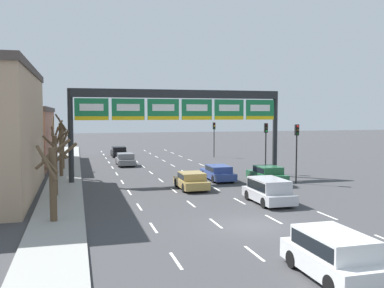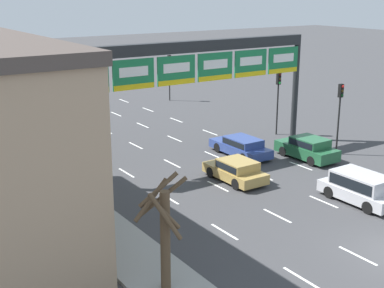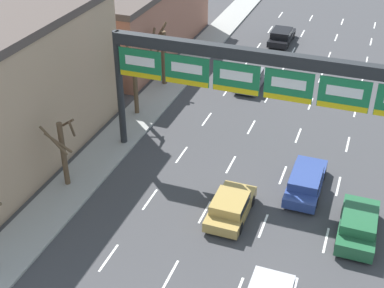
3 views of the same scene
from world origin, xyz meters
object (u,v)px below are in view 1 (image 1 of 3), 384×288
car_green (267,174)px  tree_bare_second (53,175)px  sign_gantry (180,106)px  traffic_light_near_gantry (214,132)px  suv_silver (269,190)px  tree_bare_closest (56,160)px  car_black (119,151)px  suv_white (333,253)px  traffic_light_mid_block (266,138)px  tree_bare_furthest (61,144)px  car_grey (125,159)px  traffic_light_far_end (297,142)px  car_blue (218,172)px  car_gold (191,180)px

car_green → tree_bare_second: 18.39m
sign_gantry → car_green: 9.39m
sign_gantry → traffic_light_near_gantry: 19.99m
traffic_light_near_gantry → sign_gantry: bearing=-116.9°
sign_gantry → suv_silver: size_ratio=4.34×
tree_bare_second → tree_bare_closest: bearing=91.2°
sign_gantry → suv_silver: 12.70m
car_green → tree_bare_second: (-16.18, -8.56, 1.73)m
car_green → car_black: bearing=110.1°
suv_white → traffic_light_near_gantry: (8.98, 40.69, 2.37)m
traffic_light_mid_block → tree_bare_furthest: 20.55m
car_grey → traffic_light_far_end: traffic_light_far_end is taller
car_green → suv_white: suv_white is taller
car_blue → car_green: car_green is taller
car_grey → tree_bare_second: size_ratio=1.00×
traffic_light_near_gantry → traffic_light_mid_block: size_ratio=0.95×
suv_silver → tree_bare_second: size_ratio=1.00×
car_black → car_grey: bearing=-91.5°
suv_white → traffic_light_far_end: (8.86, 18.65, 2.55)m
tree_bare_furthest → tree_bare_second: bearing=-89.2°
traffic_light_near_gantry → tree_bare_second: 35.60m
suv_white → traffic_light_mid_block: size_ratio=0.86×
suv_silver → tree_bare_furthest: tree_bare_furthest is taller
car_green → car_gold: size_ratio=1.06×
car_green → traffic_light_near_gantry: 22.00m
car_green → car_gold: car_green is taller
car_blue → sign_gantry: bearing=161.3°
car_grey → traffic_light_mid_block: size_ratio=0.89×
car_grey → traffic_light_near_gantry: bearing=26.7°
tree_bare_furthest → traffic_light_near_gantry: bearing=23.4°
suv_silver → traffic_light_far_end: size_ratio=0.88×
sign_gantry → car_gold: size_ratio=4.55×
sign_gantry → car_grey: (-3.41, 11.43, -5.63)m
car_blue → tree_bare_furthest: tree_bare_furthest is taller
car_grey → traffic_light_far_end: (12.22, -15.85, 2.72)m
suv_silver → traffic_light_mid_block: size_ratio=0.89×
traffic_light_near_gantry → traffic_light_mid_block: (0.01, -15.88, 0.16)m
car_green → traffic_light_far_end: size_ratio=0.89×
traffic_light_far_end → tree_bare_furthest: bearing=143.9°
suv_white → traffic_light_mid_block: (8.99, 24.81, 2.53)m
car_grey → car_green: bearing=-57.8°
traffic_light_near_gantry → tree_bare_second: traffic_light_near_gantry is taller
car_gold → car_black: (-2.90, 26.62, 0.01)m
car_black → tree_bare_closest: (-6.83, -27.20, 1.86)m
traffic_light_far_end → tree_bare_furthest: 23.44m
tree_bare_closest → suv_silver: bearing=-23.0°
car_black → tree_bare_furthest: 14.41m
sign_gantry → car_gold: sign_gantry is taller
traffic_light_mid_block → suv_white: bearing=-109.9°
traffic_light_mid_block → car_grey: bearing=141.9°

